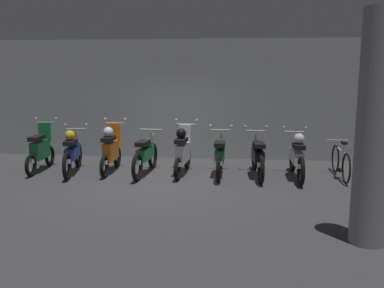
{
  "coord_description": "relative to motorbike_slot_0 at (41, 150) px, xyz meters",
  "views": [
    {
      "loc": [
        1.69,
        -9.09,
        2.5
      ],
      "look_at": [
        0.67,
        0.68,
        0.75
      ],
      "focal_mm": 39.29,
      "sensor_mm": 36.0,
      "label": 1
    }
  ],
  "objects": [
    {
      "name": "ground_plane",
      "position": [
        3.12,
        -0.72,
        -0.53
      ],
      "size": [
        80.0,
        80.0,
        0.0
      ],
      "primitive_type": "plane",
      "color": "#424244"
    },
    {
      "name": "bicycle",
      "position": [
        7.27,
        0.06,
        -0.17
      ],
      "size": [
        0.5,
        1.73,
        0.89
      ],
      "color": "black",
      "rests_on": "ground"
    },
    {
      "name": "motorbike_slot_0",
      "position": [
        0.0,
        0.0,
        0.0
      ],
      "size": [
        0.59,
        1.68,
        1.29
      ],
      "color": "black",
      "rests_on": "ground"
    },
    {
      "name": "back_wall",
      "position": [
        3.12,
        2.04,
        1.13
      ],
      "size": [
        16.0,
        0.3,
        3.32
      ],
      "primitive_type": "cube",
      "color": "#9EA0A3",
      "rests_on": "ground"
    },
    {
      "name": "motorbike_slot_3",
      "position": [
        2.68,
        -0.09,
        -0.04
      ],
      "size": [
        0.56,
        1.95,
        1.03
      ],
      "color": "black",
      "rests_on": "ground"
    },
    {
      "name": "motorbike_slot_5",
      "position": [
        4.46,
        0.01,
        -0.04
      ],
      "size": [
        0.59,
        1.95,
        1.15
      ],
      "color": "black",
      "rests_on": "ground"
    },
    {
      "name": "support_pillar",
      "position": [
        6.75,
        -3.77,
        1.13
      ],
      "size": [
        0.51,
        0.51,
        3.32
      ],
      "primitive_type": "cylinder",
      "color": "gray",
      "rests_on": "ground"
    },
    {
      "name": "motorbike_slot_6",
      "position": [
        5.35,
        -0.04,
        -0.04
      ],
      "size": [
        0.59,
        1.95,
        1.15
      ],
      "color": "black",
      "rests_on": "ground"
    },
    {
      "name": "motorbike_slot_1",
      "position": [
        0.89,
        -0.18,
        0.0
      ],
      "size": [
        0.6,
        1.94,
        1.15
      ],
      "color": "black",
      "rests_on": "ground"
    },
    {
      "name": "motorbike_slot_7",
      "position": [
        6.24,
        -0.11,
        0.0
      ],
      "size": [
        0.59,
        1.95,
        1.15
      ],
      "color": "black",
      "rests_on": "ground"
    },
    {
      "name": "motorbike_slot_4",
      "position": [
        3.57,
        -0.01,
        0.04
      ],
      "size": [
        0.59,
        1.68,
        1.29
      ],
      "color": "black",
      "rests_on": "ground"
    },
    {
      "name": "motorbike_slot_2",
      "position": [
        1.78,
        0.04,
        0.04
      ],
      "size": [
        0.59,
        1.68,
        1.29
      ],
      "color": "black",
      "rests_on": "ground"
    }
  ]
}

